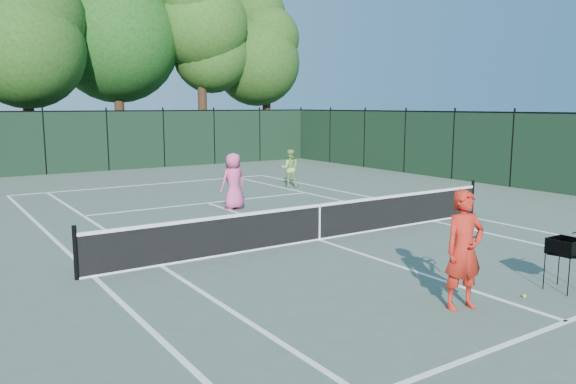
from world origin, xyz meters
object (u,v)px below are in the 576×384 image
loose_ball_near_cart (524,296)px  loose_ball_midcourt (457,282)px  coach (464,250)px  player_pink (233,181)px  ball_hopper (565,247)px  player_green (290,168)px

loose_ball_near_cart → loose_ball_midcourt: same height
coach → player_pink: size_ratio=1.09×
ball_hopper → loose_ball_near_cart: bearing=152.7°
coach → ball_hopper: size_ratio=2.06×
player_pink → loose_ball_midcourt: player_pink is taller
ball_hopper → player_pink: bearing=76.9°
player_pink → loose_ball_near_cart: 10.31m
player_green → loose_ball_midcourt: (-4.39, -12.21, -0.74)m
player_green → ball_hopper: (-3.10, -13.51, 0.03)m
player_green → ball_hopper: bearing=109.2°
loose_ball_midcourt → player_pink: bearing=89.2°
loose_ball_near_cart → coach: bearing=167.2°
ball_hopper → loose_ball_midcourt: (-1.28, 1.30, -0.77)m
loose_ball_near_cart → loose_ball_midcourt: (-0.34, 1.17, 0.00)m
loose_ball_near_cart → loose_ball_midcourt: bearing=106.1°
loose_ball_near_cart → ball_hopper: bearing=-7.9°
player_pink → loose_ball_near_cart: player_pink is taller
player_pink → ball_hopper: size_ratio=1.89×
coach → loose_ball_midcourt: (0.96, 0.88, -0.95)m
coach → player_green: bearing=80.6°
player_green → loose_ball_midcourt: 12.99m
coach → player_pink: 10.03m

